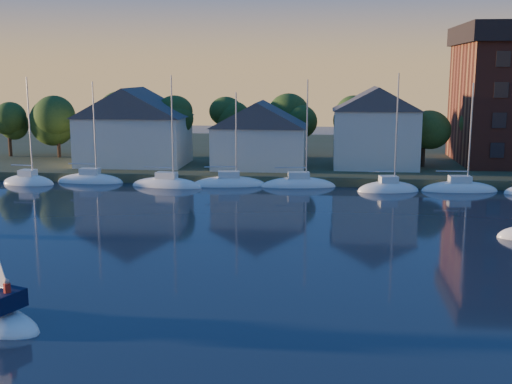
# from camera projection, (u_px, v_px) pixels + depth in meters

# --- Properties ---
(shoreline_land) EXTENTS (160.00, 50.00, 2.00)m
(shoreline_land) POSITION_uv_depth(u_px,v_px,m) (312.00, 157.00, 95.72)
(shoreline_land) COLOR #394126
(shoreline_land) RESTS_ON ground
(wooden_dock) EXTENTS (120.00, 3.00, 1.00)m
(wooden_dock) POSITION_uv_depth(u_px,v_px,m) (307.00, 183.00, 73.25)
(wooden_dock) COLOR brown
(wooden_dock) RESTS_ON ground
(clubhouse_west) EXTENTS (13.65, 9.45, 9.64)m
(clubhouse_west) POSITION_uv_depth(u_px,v_px,m) (134.00, 125.00, 80.40)
(clubhouse_west) COLOR silver
(clubhouse_west) RESTS_ON shoreline_land
(clubhouse_centre) EXTENTS (11.55, 8.40, 8.08)m
(clubhouse_centre) POSITION_uv_depth(u_px,v_px,m) (260.00, 134.00, 77.84)
(clubhouse_centre) COLOR silver
(clubhouse_centre) RESTS_ON shoreline_land
(clubhouse_east) EXTENTS (10.50, 8.40, 9.80)m
(clubhouse_east) POSITION_uv_depth(u_px,v_px,m) (376.00, 126.00, 78.12)
(clubhouse_east) COLOR silver
(clubhouse_east) RESTS_ON shoreline_land
(tree_line) EXTENTS (93.40, 5.40, 8.90)m
(tree_line) POSITION_uv_depth(u_px,v_px,m) (326.00, 114.00, 82.46)
(tree_line) COLOR #392819
(tree_line) RESTS_ON shoreline_land
(moored_fleet) EXTENTS (95.50, 2.40, 12.05)m
(moored_fleet) POSITION_uv_depth(u_px,v_px,m) (343.00, 188.00, 69.87)
(moored_fleet) COLOR white
(moored_fleet) RESTS_ON ground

